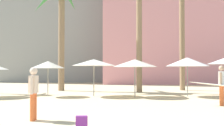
# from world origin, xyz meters

# --- Properties ---
(hotel_pink) EXTENTS (18.42, 10.55, 14.96)m
(hotel_pink) POSITION_xyz_m (8.40, 32.13, 7.48)
(hotel_pink) COLOR pink
(hotel_pink) RESTS_ON ground
(cafe_umbrella_0) EXTENTS (2.67, 2.67, 2.23)m
(cafe_umbrella_0) POSITION_xyz_m (1.37, 12.02, 2.01)
(cafe_umbrella_0) COLOR gray
(cafe_umbrella_0) RESTS_ON ground
(cafe_umbrella_1) EXTENTS (2.61, 2.61, 2.36)m
(cafe_umbrella_1) POSITION_xyz_m (4.58, 12.29, 2.09)
(cafe_umbrella_1) COLOR gray
(cafe_umbrella_1) RESTS_ON ground
(cafe_umbrella_4) EXTENTS (2.69, 2.69, 2.25)m
(cafe_umbrella_4) POSITION_xyz_m (-1.09, 12.57, 2.06)
(cafe_umbrella_4) COLOR gray
(cafe_umbrella_4) RESTS_ON ground
(cafe_umbrella_5) EXTENTS (2.03, 2.03, 2.14)m
(cafe_umbrella_5) POSITION_xyz_m (-3.88, 12.47, 1.92)
(cafe_umbrella_5) COLOR gray
(cafe_umbrella_5) RESTS_ON ground
(backpack) EXTENTS (0.32, 0.27, 0.42)m
(backpack) POSITION_xyz_m (-0.90, 2.13, 0.20)
(backpack) COLOR #6C2778
(backpack) RESTS_ON ground
(person_near_left) EXTENTS (2.92, 1.50, 1.79)m
(person_near_left) POSITION_xyz_m (4.87, 7.60, 0.95)
(person_near_left) COLOR orange
(person_near_left) RESTS_ON ground
(person_far_left) EXTENTS (0.24, 0.60, 1.67)m
(person_far_left) POSITION_xyz_m (-2.57, 3.91, 0.91)
(person_far_left) COLOR orange
(person_far_left) RESTS_ON ground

